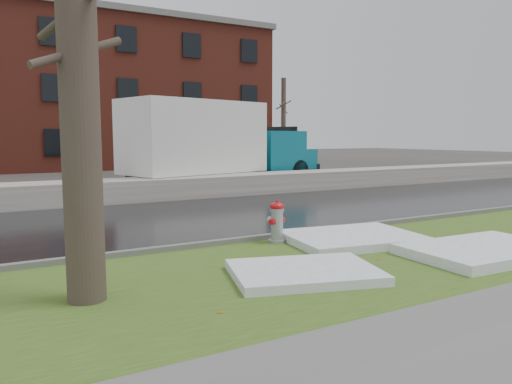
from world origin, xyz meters
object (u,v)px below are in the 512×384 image
fire_hydrant (277,220)px  tree (78,57)px  worker (78,153)px  box_truck (216,144)px

fire_hydrant → tree: tree is taller
worker → box_truck: bearing=-153.3°
fire_hydrant → box_truck: size_ratio=0.08×
tree → fire_hydrant: bearing=23.3°
tree → worker: bearing=79.7°
fire_hydrant → box_truck: 10.65m
worker → fire_hydrant: bearing=117.9°
fire_hydrant → box_truck: bearing=51.3°
box_truck → worker: (-5.62, -1.29, -0.23)m
fire_hydrant → worker: 9.04m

